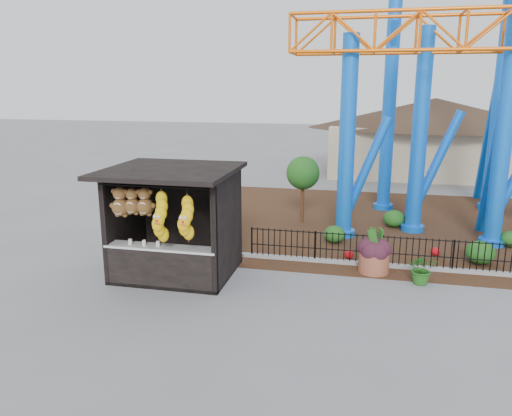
% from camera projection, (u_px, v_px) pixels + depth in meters
% --- Properties ---
extents(ground, '(120.00, 120.00, 0.00)m').
position_uv_depth(ground, '(271.00, 299.00, 12.74)').
color(ground, slate).
rests_on(ground, ground).
extents(mulch_bed, '(18.00, 12.00, 0.02)m').
position_uv_depth(mulch_bed, '(410.00, 225.00, 19.47)').
color(mulch_bed, '#331E11').
rests_on(mulch_bed, ground).
extents(curb, '(18.00, 0.18, 0.12)m').
position_uv_depth(curb, '(423.00, 268.00, 14.72)').
color(curb, gray).
rests_on(curb, ground).
extents(prize_booth, '(3.50, 3.40, 3.12)m').
position_uv_depth(prize_booth, '(171.00, 225.00, 13.88)').
color(prize_booth, black).
rests_on(prize_booth, ground).
extents(picket_fence, '(12.20, 0.06, 1.00)m').
position_uv_depth(picket_fence, '(457.00, 256.00, 14.42)').
color(picket_fence, black).
rests_on(picket_fence, ground).
extents(roller_coaster, '(11.00, 6.37, 10.82)m').
position_uv_depth(roller_coaster, '(455.00, 53.00, 17.91)').
color(roller_coaster, blue).
rests_on(roller_coaster, ground).
extents(terracotta_planter, '(1.12, 1.12, 0.60)m').
position_uv_depth(terracotta_planter, '(374.00, 263.00, 14.50)').
color(terracotta_planter, brown).
rests_on(terracotta_planter, ground).
extents(planter_foliage, '(0.70, 0.70, 0.64)m').
position_uv_depth(planter_foliage, '(375.00, 242.00, 14.35)').
color(planter_foliage, '#321420').
rests_on(planter_foliage, terracotta_planter).
extents(potted_plant, '(0.83, 0.73, 0.87)m').
position_uv_depth(potted_plant, '(422.00, 269.00, 13.63)').
color(potted_plant, '#265C1B').
rests_on(potted_plant, ground).
extents(landscaping, '(8.93, 4.61, 0.70)m').
position_uv_depth(landscaping, '(444.00, 237.00, 16.85)').
color(landscaping, '#1C4D16').
rests_on(landscaping, mulch_bed).
extents(pavilion, '(15.00, 15.00, 4.80)m').
position_uv_depth(pavilion, '(434.00, 124.00, 29.68)').
color(pavilion, '#BFAD8C').
rests_on(pavilion, ground).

